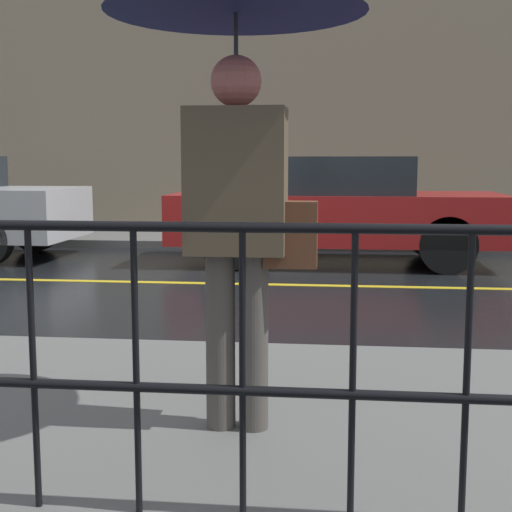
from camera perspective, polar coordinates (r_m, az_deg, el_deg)
name	(u,v)px	position (r m, az deg, el deg)	size (l,w,h in m)	color
ground_plane	(223,284)	(8.06, -2.63, -2.23)	(80.00, 80.00, 0.00)	black
sidewalk_near	(91,416)	(3.88, -13.06, -12.33)	(28.00, 2.68, 0.13)	#60605E
sidewalk_far	(260,240)	(11.90, 0.30, 1.26)	(28.00, 1.69, 0.13)	#60605E
lane_marking	(223,283)	(8.06, -2.63, -2.21)	(25.20, 0.12, 0.01)	gold
building_storefront	(266,61)	(12.94, 0.80, 15.30)	(28.00, 0.30, 6.23)	gray
pedestrian	(237,47)	(3.27, -1.53, 16.36)	(1.16, 1.16, 2.15)	#4C4742
car_red	(333,208)	(9.69, 6.22, 3.84)	(4.37, 1.83, 1.43)	maroon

